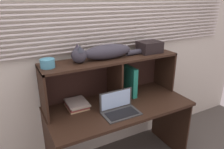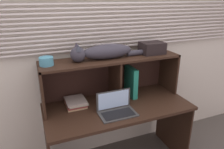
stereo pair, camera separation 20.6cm
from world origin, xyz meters
name	(u,v)px [view 2 (the right image)]	position (x,y,z in m)	size (l,w,h in m)	color
back_panel_with_blinds	(104,46)	(0.00, 0.55, 1.26)	(4.40, 0.08, 2.50)	beige
desk	(118,118)	(0.00, 0.18, 0.59)	(1.42, 0.66, 0.74)	black
hutch_shelf_unit	(111,70)	(0.00, 0.37, 1.05)	(1.39, 0.33, 0.44)	black
cat	(103,52)	(-0.10, 0.33, 1.25)	(0.80, 0.15, 0.17)	#33303A
laptop	(116,109)	(-0.07, 0.06, 0.78)	(0.34, 0.21, 0.20)	#373737
binder_upright	(131,82)	(0.22, 0.33, 0.90)	(0.05, 0.22, 0.32)	#20836B
book_stack	(76,102)	(-0.38, 0.34, 0.77)	(0.20, 0.23, 0.06)	tan
small_basket	(46,61)	(-0.62, 0.33, 1.22)	(0.12, 0.12, 0.07)	teal
storage_box	(152,48)	(0.45, 0.33, 1.24)	(0.24, 0.18, 0.12)	black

